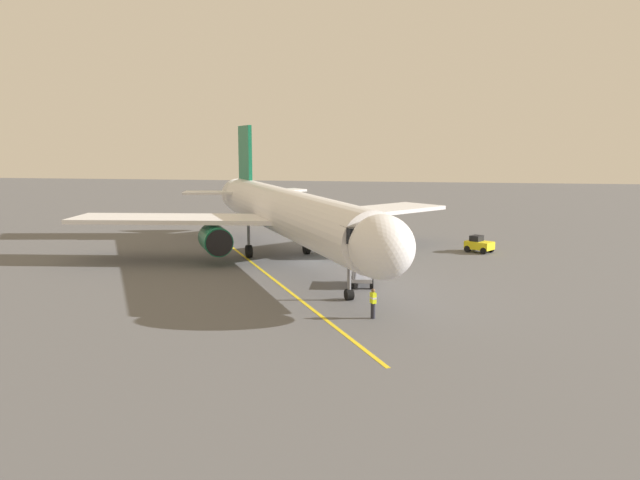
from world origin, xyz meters
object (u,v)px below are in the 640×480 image
object	(u,v)px
airplane	(287,213)
ground_crew_marshaller	(373,303)
tug_near_nose	(479,245)
baggage_cart_portside	(362,276)

from	to	relation	value
airplane	ground_crew_marshaller	distance (m)	18.37
airplane	tug_near_nose	world-z (taller)	airplane
airplane	baggage_cart_portside	size ratio (longest dim) A/B	13.64
ground_crew_marshaller	baggage_cart_portside	distance (m)	8.21
airplane	tug_near_nose	xyz separation A→B (m)	(-16.08, -7.12, -3.30)
airplane	ground_crew_marshaller	xyz separation A→B (m)	(-8.45, 16.01, -3.12)
ground_crew_marshaller	airplane	bearing A→B (deg)	-62.16
airplane	tug_near_nose	size ratio (longest dim) A/B	13.45
airplane	tug_near_nose	distance (m)	17.90
airplane	baggage_cart_portside	world-z (taller)	airplane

